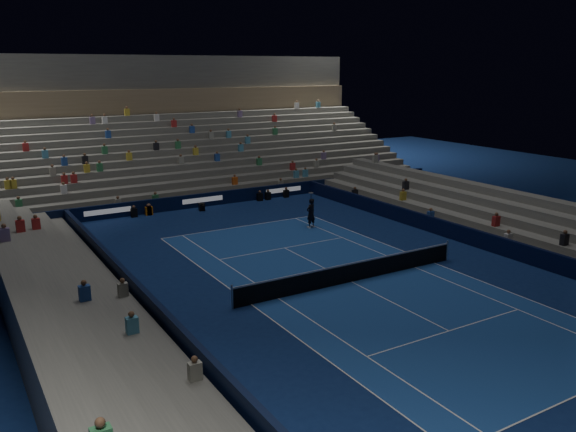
# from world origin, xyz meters

# --- Properties ---
(ground) EXTENTS (90.00, 90.00, 0.00)m
(ground) POSITION_xyz_m (0.00, 0.00, 0.00)
(ground) COLOR #0D2052
(ground) RESTS_ON ground
(court_surface) EXTENTS (10.97, 23.77, 0.01)m
(court_surface) POSITION_xyz_m (0.00, 0.00, 0.01)
(court_surface) COLOR #1A4291
(court_surface) RESTS_ON ground
(sponsor_barrier_far) EXTENTS (44.00, 0.25, 1.00)m
(sponsor_barrier_far) POSITION_xyz_m (0.00, 18.50, 0.50)
(sponsor_barrier_far) COLOR black
(sponsor_barrier_far) RESTS_ON ground
(sponsor_barrier_east) EXTENTS (0.25, 37.00, 1.00)m
(sponsor_barrier_east) POSITION_xyz_m (9.70, 0.00, 0.50)
(sponsor_barrier_east) COLOR black
(sponsor_barrier_east) RESTS_ON ground
(sponsor_barrier_west) EXTENTS (0.25, 37.00, 1.00)m
(sponsor_barrier_west) POSITION_xyz_m (-9.70, 0.00, 0.50)
(sponsor_barrier_west) COLOR black
(sponsor_barrier_west) RESTS_ON ground
(grandstand_main) EXTENTS (44.00, 15.20, 11.20)m
(grandstand_main) POSITION_xyz_m (0.00, 27.90, 3.38)
(grandstand_main) COLOR #60605C
(grandstand_main) RESTS_ON ground
(grandstand_east) EXTENTS (5.00, 37.00, 2.50)m
(grandstand_east) POSITION_xyz_m (13.17, 0.00, 0.92)
(grandstand_east) COLOR slate
(grandstand_east) RESTS_ON ground
(grandstand_west) EXTENTS (5.00, 37.00, 2.50)m
(grandstand_west) POSITION_xyz_m (-13.17, 0.00, 0.92)
(grandstand_west) COLOR #63635F
(grandstand_west) RESTS_ON ground
(tennis_net) EXTENTS (12.90, 0.10, 1.10)m
(tennis_net) POSITION_xyz_m (0.00, 0.00, 0.50)
(tennis_net) COLOR #B2B2B7
(tennis_net) RESTS_ON ground
(tennis_player) EXTENTS (0.80, 0.62, 1.94)m
(tennis_player) POSITION_xyz_m (3.72, 9.33, 0.97)
(tennis_player) COLOR black
(tennis_player) RESTS_ON ground
(broadcast_camera) EXTENTS (0.49, 0.89, 0.54)m
(broadcast_camera) POSITION_xyz_m (-0.52, 17.31, 0.28)
(broadcast_camera) COLOR black
(broadcast_camera) RESTS_ON ground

